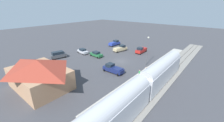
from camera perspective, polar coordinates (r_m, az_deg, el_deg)
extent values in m
plane|color=#424247|center=(42.60, 3.54, -0.07)|extent=(200.00, 200.00, 0.00)
cube|color=gray|center=(36.94, 21.49, -4.94)|extent=(4.80, 70.00, 0.18)
cube|color=#59544C|center=(36.71, 22.58, -5.01)|extent=(0.10, 70.00, 0.12)
cube|color=#59544C|center=(37.06, 20.48, -4.45)|extent=(0.10, 70.00, 0.12)
cube|color=#B7B2A8|center=(38.08, 15.85, -3.32)|extent=(3.20, 46.00, 0.30)
cube|color=silver|center=(32.08, 19.32, -4.57)|extent=(2.90, 16.17, 3.70)
cube|color=gold|center=(32.64, 16.88, -4.39)|extent=(0.04, 14.88, 0.36)
cylinder|color=silver|center=(31.39, 19.70, -1.69)|extent=(2.75, 15.53, 2.76)
cube|color=silver|center=(19.36, -0.47, -22.26)|extent=(2.90, 16.17, 3.70)
cube|color=gold|center=(20.28, -3.87, -21.03)|extent=(0.04, 14.88, 0.36)
cylinder|color=silver|center=(18.20, -0.48, -18.26)|extent=(2.75, 15.53, 2.76)
cube|color=tan|center=(31.89, -26.95, -6.24)|extent=(11.96, 8.20, 3.99)
pyramid|color=#9E3828|center=(30.76, -27.86, -1.33)|extent=(12.76, 9.00, 1.93)
cube|color=#4C3323|center=(33.85, -20.42, -5.40)|extent=(1.10, 0.08, 2.10)
cylinder|color=brown|center=(33.16, 10.92, -5.57)|extent=(0.22, 0.22, 0.85)
cylinder|color=green|center=(32.84, 11.01, -4.42)|extent=(0.36, 0.36, 0.62)
sphere|color=tan|center=(32.65, 11.06, -3.74)|extent=(0.24, 0.24, 0.24)
cylinder|color=#333338|center=(34.97, 13.33, -4.30)|extent=(0.22, 0.22, 0.85)
cylinder|color=silver|center=(34.67, 13.43, -3.20)|extent=(0.36, 0.36, 0.62)
sphere|color=tan|center=(34.49, 13.49, -2.55)|extent=(0.24, 0.24, 0.24)
cube|color=#236638|center=(46.40, -6.34, 2.60)|extent=(4.63, 2.19, 0.76)
cube|color=#19232D|center=(46.18, -6.37, 3.42)|extent=(2.28, 1.79, 0.64)
cylinder|color=black|center=(47.31, -8.39, 2.38)|extent=(0.22, 0.68, 0.68)
cylinder|color=black|center=(48.24, -6.90, 2.83)|extent=(0.22, 0.68, 0.68)
cylinder|color=black|center=(44.80, -5.69, 1.42)|extent=(0.22, 0.68, 0.68)
cylinder|color=black|center=(45.79, -4.18, 1.92)|extent=(0.22, 0.68, 0.68)
cube|color=navy|center=(35.06, 0.53, -3.40)|extent=(5.41, 2.00, 0.92)
cube|color=#19232D|center=(35.30, -0.77, -1.67)|extent=(1.74, 1.74, 0.84)
cylinder|color=black|center=(35.92, -3.02, -3.61)|extent=(0.22, 0.76, 0.76)
cylinder|color=black|center=(37.10, -1.26, -2.75)|extent=(0.22, 0.76, 0.76)
cylinder|color=black|center=(33.48, 2.51, -5.56)|extent=(0.22, 0.76, 0.76)
cylinder|color=black|center=(34.74, 4.20, -4.55)|extent=(0.22, 0.76, 0.76)
cube|color=navy|center=(34.31, 1.77, -2.97)|extent=(2.98, 1.88, 0.20)
cube|color=#283D9E|center=(59.62, 0.97, 7.07)|extent=(2.19, 5.48, 0.92)
cube|color=#19232D|center=(60.17, 1.62, 8.06)|extent=(1.80, 1.80, 0.84)
cylinder|color=black|center=(61.86, 1.67, 7.15)|extent=(0.22, 0.76, 0.76)
cylinder|color=black|center=(60.80, 2.92, 6.88)|extent=(0.22, 0.76, 0.76)
cylinder|color=black|center=(58.73, -1.05, 6.38)|extent=(0.22, 0.76, 0.76)
cylinder|color=black|center=(57.62, 0.21, 6.09)|extent=(0.22, 0.76, 0.76)
cube|color=#283D9E|center=(58.79, 0.37, 7.43)|extent=(1.99, 3.05, 0.20)
cube|color=#C6B284|center=(51.93, 3.32, 4.87)|extent=(3.00, 5.68, 0.92)
cube|color=#19232D|center=(52.36, 4.18, 5.99)|extent=(2.04, 2.04, 0.84)
cylinder|color=black|center=(54.07, 4.39, 5.00)|extent=(0.22, 0.76, 0.76)
cylinder|color=black|center=(52.89, 5.67, 4.59)|extent=(0.22, 0.76, 0.76)
cylinder|color=black|center=(51.31, 0.89, 4.17)|extent=(0.22, 0.76, 0.76)
cylinder|color=black|center=(50.07, 2.16, 3.71)|extent=(0.22, 0.76, 0.76)
cube|color=#C6B284|center=(51.16, 2.55, 5.29)|extent=(2.42, 3.28, 0.20)
cube|color=silver|center=(50.29, -11.70, 3.76)|extent=(4.70, 2.42, 0.76)
cube|color=#19232D|center=(50.08, -11.76, 4.52)|extent=(2.35, 1.89, 0.64)
cylinder|color=black|center=(49.43, -9.83, 3.12)|extent=(0.22, 0.68, 0.68)
cylinder|color=black|center=(48.62, -11.39, 2.71)|extent=(0.22, 0.68, 0.68)
cylinder|color=black|center=(52.18, -11.92, 3.95)|extent=(0.22, 0.68, 0.68)
cylinder|color=black|center=(51.42, -13.43, 3.56)|extent=(0.22, 0.68, 0.68)
cube|color=#47494F|center=(47.82, -20.79, 2.02)|extent=(3.06, 5.22, 1.00)
cube|color=#19232D|center=(47.50, -21.11, 3.06)|extent=(2.48, 3.74, 0.88)
cylinder|color=black|center=(49.26, -18.93, 2.20)|extent=(0.22, 0.68, 0.68)
cylinder|color=black|center=(47.71, -18.24, 1.67)|extent=(0.22, 0.68, 0.68)
cylinder|color=black|center=(48.33, -23.15, 1.25)|extent=(0.22, 0.68, 0.68)
cylinder|color=black|center=(46.74, -22.60, 0.68)|extent=(0.22, 0.68, 0.68)
cube|color=red|center=(51.21, 11.76, 4.22)|extent=(1.99, 5.41, 0.92)
cube|color=#19232D|center=(50.09, 11.27, 4.92)|extent=(1.73, 1.74, 0.84)
cylinder|color=black|center=(49.15, 11.40, 2.96)|extent=(0.22, 0.76, 0.76)
cylinder|color=black|center=(49.93, 9.68, 3.37)|extent=(0.22, 0.76, 0.76)
cylinder|color=black|center=(52.83, 13.65, 4.06)|extent=(0.22, 0.76, 0.76)
cylinder|color=black|center=(53.55, 12.01, 4.43)|extent=(0.22, 0.76, 0.76)
cube|color=red|center=(51.86, 12.30, 5.04)|extent=(1.88, 2.98, 0.20)
cylinder|color=#515156|center=(39.69, 13.97, 3.52)|extent=(0.16, 0.16, 7.60)
sphere|color=#EAE5C6|center=(38.71, 14.50, 9.13)|extent=(0.44, 0.44, 0.44)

